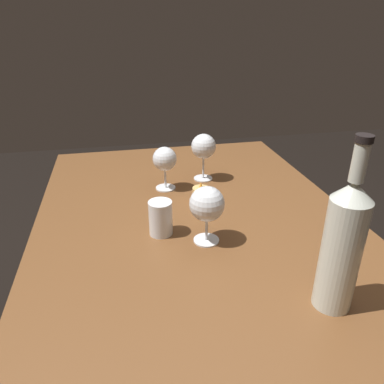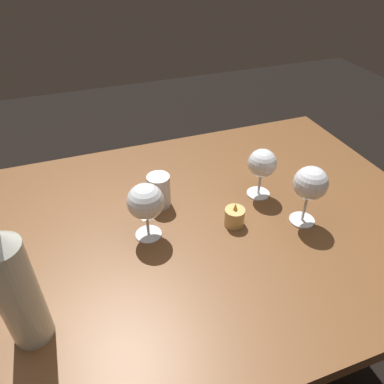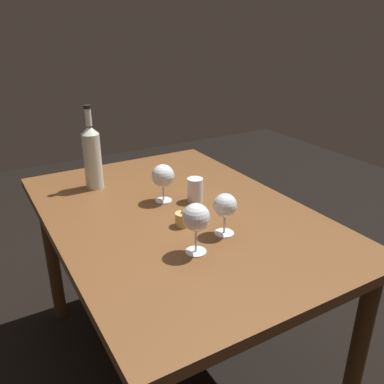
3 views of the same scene
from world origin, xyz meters
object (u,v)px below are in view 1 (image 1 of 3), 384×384
(wine_glass_centre, at_px, (165,160))
(votive_candle, at_px, (201,195))
(water_tumbler, at_px, (161,219))
(wine_glass_left, at_px, (208,205))
(wine_bottle, at_px, (342,245))
(wine_glass_right, at_px, (204,147))

(wine_glass_centre, bearing_deg, votive_candle, -142.38)
(wine_glass_centre, distance_m, water_tumbler, 0.29)
(wine_glass_left, relative_size, water_tumbler, 1.62)
(wine_glass_left, bearing_deg, wine_bottle, -145.81)
(wine_glass_right, bearing_deg, wine_bottle, -171.09)
(wine_glass_right, height_order, wine_bottle, wine_bottle)
(wine_glass_left, distance_m, wine_bottle, 0.33)
(wine_bottle, bearing_deg, wine_glass_right, 8.91)
(wine_glass_left, height_order, wine_glass_centre, wine_glass_left)
(wine_glass_centre, relative_size, votive_candle, 2.16)
(wine_glass_left, distance_m, votive_candle, 0.24)
(wine_glass_centre, bearing_deg, water_tumbler, 169.50)
(wine_bottle, height_order, water_tumbler, wine_bottle)
(water_tumbler, bearing_deg, wine_bottle, -138.28)
(wine_glass_left, distance_m, water_tumbler, 0.14)
(wine_glass_left, bearing_deg, water_tumbler, 61.65)
(wine_glass_left, height_order, water_tumbler, wine_glass_left)
(wine_bottle, xyz_separation_m, votive_candle, (0.49, 0.15, -0.12))
(wine_glass_right, relative_size, votive_candle, 2.45)
(wine_glass_centre, relative_size, wine_bottle, 0.41)
(votive_candle, bearing_deg, wine_glass_right, -15.78)
(wine_glass_right, bearing_deg, wine_glass_left, 168.24)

